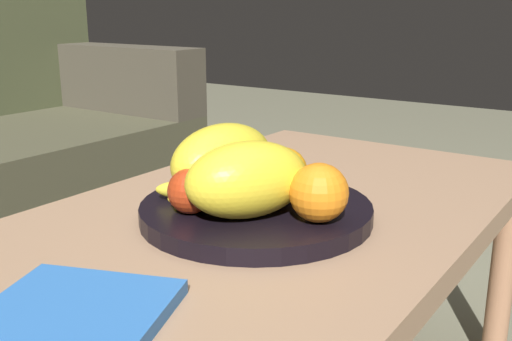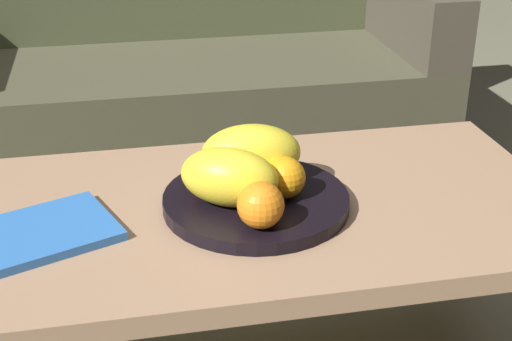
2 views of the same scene
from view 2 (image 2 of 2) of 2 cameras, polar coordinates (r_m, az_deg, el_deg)
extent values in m
cube|color=#A07A5C|center=(1.37, -1.53, -3.48)|extent=(1.23, 0.61, 0.04)
cylinder|color=#A17E56|center=(1.87, 14.85, -3.71)|extent=(0.05, 0.05, 0.40)
cube|color=#464431|center=(2.45, -6.10, 4.25)|extent=(1.70, 0.70, 0.40)
cube|color=#474134|center=(2.54, 11.72, 11.99)|extent=(0.14, 0.70, 0.22)
cylinder|color=black|center=(1.35, 0.00, -2.39)|extent=(0.34, 0.34, 0.03)
ellipsoid|color=yellow|center=(1.29, -2.10, -0.50)|extent=(0.21, 0.18, 0.11)
ellipsoid|color=yellow|center=(1.38, -0.39, 1.35)|extent=(0.20, 0.13, 0.11)
sphere|color=orange|center=(1.32, 2.24, -0.54)|extent=(0.08, 0.08, 0.08)
sphere|color=orange|center=(1.23, 0.36, -2.71)|extent=(0.08, 0.08, 0.08)
sphere|color=#AE3213|center=(1.36, -4.04, -0.08)|extent=(0.06, 0.06, 0.06)
ellipsoid|color=yellow|center=(1.39, -2.07, -0.17)|extent=(0.11, 0.15, 0.03)
ellipsoid|color=yellow|center=(1.39, -1.42, -0.17)|extent=(0.15, 0.04, 0.03)
ellipsoid|color=yellow|center=(1.39, -1.62, -0.07)|extent=(0.15, 0.06, 0.03)
ellipsoid|color=gold|center=(1.38, -2.09, 0.93)|extent=(0.12, 0.14, 0.03)
ellipsoid|color=yellow|center=(1.37, -1.23, 0.61)|extent=(0.15, 0.08, 0.03)
cube|color=blue|center=(1.31, -16.53, -4.73)|extent=(0.30, 0.26, 0.02)
camera|label=1|loc=(0.89, -40.20, -3.39)|focal=41.62mm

